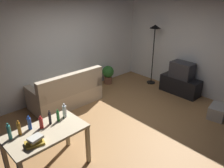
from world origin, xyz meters
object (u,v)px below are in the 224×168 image
Objects in this scene: tv_stand at (180,85)px; book_stack at (35,141)px; desk at (46,137)px; bottle_dark at (50,118)px; torchiere_lamp at (154,39)px; bottle_red at (41,123)px; bottle_amber at (19,129)px; bottle_blue at (29,123)px; bottle_green at (58,116)px; couch at (67,93)px; potted_plant at (108,73)px; bottle_tall at (9,132)px; bottle_clear at (64,111)px; tv at (182,70)px; storage_box at (217,112)px.

book_stack is at bearing 94.26° from tv_stand.
bottle_dark is (0.15, 0.13, 0.22)m from desk.
bottle_red is at bearing -165.93° from torchiere_lamp.
bottle_blue is at bearing 11.06° from bottle_amber.
bottle_blue is 0.45m from bottle_green.
bottle_dark is (-1.27, -1.62, 0.56)m from couch.
potted_plant is 3.57m from bottle_dark.
bottle_blue reaches higher than book_stack.
bottle_tall is 1.08× the size of bottle_clear.
torchiere_lamp reaches higher than bottle_dark.
couch is 8.22× the size of bottle_red.
bottle_amber is at bearing 89.52° from tv.
bottle_clear is (-3.70, -1.00, -0.54)m from torchiere_lamp.
bottle_blue is at bearing -167.57° from torchiere_lamp.
desk is 0.37m from bottle_green.
bottle_tall is at bearing 89.69° from tv.
bottle_clear is (0.15, 0.04, 0.02)m from bottle_green.
couch is at bearing 48.80° from bottle_red.
tv_stand is at bearing 0.31° from bottle_red.
desk is 0.54m from bottle_tall.
bottle_clear is (-3.19, 1.32, 0.72)m from storage_box.
potted_plant is 2.65× the size of bottle_red.
storage_box is at bearing -19.42° from bottle_red.
bottle_green reaches higher than couch.
tv is at bearing -0.48° from bottle_amber.
torchiere_lamp reaches higher than storage_box.
desk is at bearing 91.94° from tv_stand.
book_stack reaches higher than potted_plant.
bottle_blue is (-1.57, -1.53, 0.55)m from couch.
bottle_clear is at bearing 58.26° from couch.
bottle_tall reaches higher than bottle_dark.
storage_box is at bearing -14.11° from book_stack.
potted_plant is 2.68× the size of bottle_green.
couch is 3.10× the size of potted_plant.
bottle_amber reaches higher than storage_box.
bottle_amber is at bearing 148.46° from desk.
potted_plant is 3.79m from bottle_blue.
bottle_amber is (-3.95, 1.34, 0.72)m from storage_box.
couch is at bearing 59.48° from tv.
bottle_dark is at bearing 90.18° from tv.
potted_plant is 3.95m from bottle_amber.
tv is 4.00m from bottle_dark.
tv_stand is at bearing 68.72° from storage_box.
bottle_tall is 0.92× the size of book_stack.
bottle_blue reaches higher than couch.
bottle_amber is at bearing -168.94° from bottle_blue.
desk is at bearing -29.33° from bottle_amber.
bottle_green is (0.76, -0.05, -0.03)m from bottle_tall.
desk is 0.35m from book_stack.
tv is 0.49× the size of desk.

